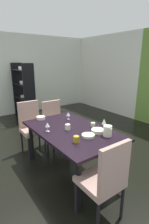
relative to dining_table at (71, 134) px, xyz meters
The scene contains 18 objects.
ground_plane 1.04m from the dining_table, 168.29° to the left, with size 6.30×6.15×0.02m, color black.
back_panel_interior 4.08m from the dining_table, 127.80° to the left, with size 2.91×0.10×2.63m, color silver.
left_interior_panel 3.93m from the dining_table, behind, with size 0.10×6.15×2.63m, color silver.
dining_table is the anchor object (origin of this frame).
chair_left_far 1.04m from the dining_table, 165.58° to the left, with size 0.45×0.44×0.97m.
chair_right_near 1.04m from the dining_table, 14.35° to the right, with size 0.44×0.44×1.02m.
chair_left_near 1.04m from the dining_table, 165.66° to the right, with size 0.45×0.44×1.02m.
display_shelf 3.29m from the dining_table, behind, with size 1.04×0.35×1.72m.
wine_glass_center 0.55m from the dining_table, 52.47° to the left, with size 0.07×0.07×0.18m.
wine_glass_east 0.52m from the dining_table, 152.04° to the left, with size 0.07×0.07×0.13m.
wine_glass_north 0.42m from the dining_table, 111.44° to the right, with size 0.07×0.07×0.15m.
serving_bowl_rear 0.44m from the dining_table, 35.45° to the left, with size 0.20×0.20×0.05m, color beige.
serving_bowl_left 0.76m from the dining_table, 166.24° to the right, with size 0.16×0.16×0.05m, color white.
serving_bowl_south 0.39m from the dining_table, ahead, with size 0.19×0.19×0.04m, color silver.
cup_west 0.48m from the dining_table, 26.98° to the right, with size 0.08×0.08×0.09m, color #B29325.
cup_front 0.14m from the dining_table, 105.94° to the right, with size 0.08×0.08×0.09m, color #EFF1C7.
cup_right 0.38m from the dining_table, 70.86° to the left, with size 0.07×0.07×0.07m, color beige.
pitcher_near_window 0.60m from the dining_table, 27.99° to the left, with size 0.14×0.12×0.16m.
Camera 1 is at (2.88, -1.63, 1.79)m, focal length 28.00 mm.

